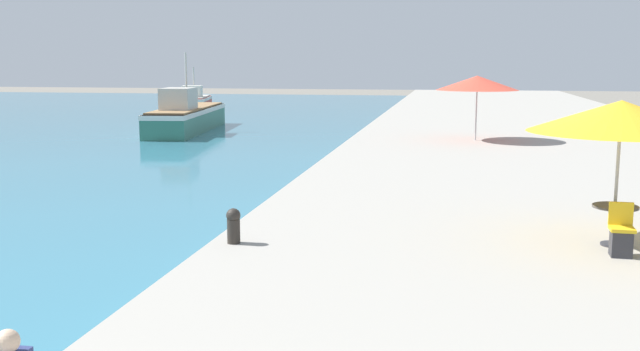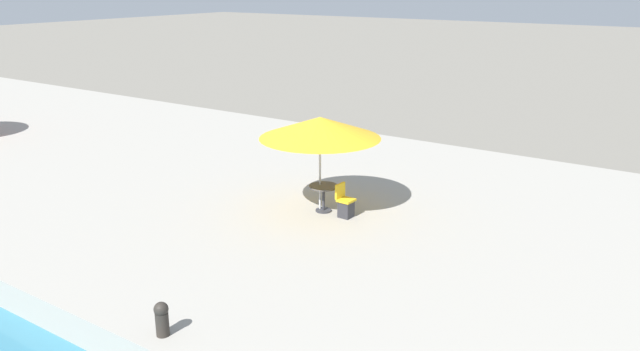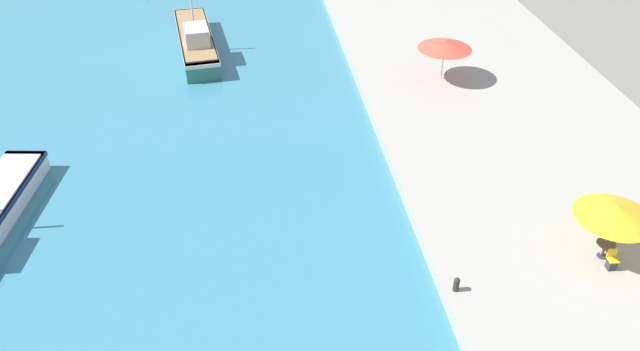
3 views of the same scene
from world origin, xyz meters
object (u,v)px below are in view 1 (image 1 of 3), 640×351
at_px(fishing_boat_far, 194,101).
at_px(cafe_umbrella_pink, 621,116).
at_px(mooring_bollard, 234,225).
at_px(cafe_umbrella_white, 477,83).
at_px(cafe_chair_left, 621,238).
at_px(cafe_table, 615,217).
at_px(fishing_boat_mid, 186,116).

height_order(fishing_boat_far, cafe_umbrella_pink, fishing_boat_far).
height_order(fishing_boat_far, mooring_bollard, fishing_boat_far).
relative_size(cafe_umbrella_white, cafe_chair_left, 3.76).
distance_m(cafe_umbrella_white, cafe_table, 17.53).
bearing_deg(fishing_boat_far, fishing_boat_mid, -83.34).
relative_size(fishing_boat_mid, cafe_chair_left, 12.05).
bearing_deg(cafe_umbrella_white, cafe_chair_left, -83.89).
distance_m(fishing_boat_mid, cafe_chair_left, 31.57).
bearing_deg(cafe_chair_left, fishing_boat_mid, -52.79).
height_order(cafe_table, cafe_chair_left, cafe_chair_left).
distance_m(cafe_table, mooring_bollard, 6.92).
distance_m(fishing_boat_far, mooring_bollard, 47.33).
height_order(fishing_boat_mid, fishing_boat_far, fishing_boat_mid).
height_order(fishing_boat_mid, cafe_umbrella_white, fishing_boat_mid).
relative_size(fishing_boat_mid, cafe_umbrella_white, 3.21).
relative_size(cafe_umbrella_pink, cafe_table, 4.09).
xyz_separation_m(cafe_umbrella_pink, cafe_umbrella_white, (-1.99, 17.19, 0.07)).
bearing_deg(cafe_table, cafe_chair_left, -92.71).
xyz_separation_m(fishing_boat_mid, cafe_chair_left, (17.88, -26.02, 0.13)).
xyz_separation_m(cafe_umbrella_pink, mooring_bollard, (-6.85, -1.24, -1.99)).
relative_size(fishing_boat_far, cafe_umbrella_white, 1.90).
bearing_deg(cafe_chair_left, cafe_umbrella_white, -81.18).
bearing_deg(cafe_table, cafe_umbrella_pink, 81.54).
bearing_deg(cafe_chair_left, mooring_bollard, 5.93).
relative_size(fishing_boat_far, cafe_table, 8.12).
xyz_separation_m(fishing_boat_mid, cafe_umbrella_white, (15.95, -7.98, 2.21)).
bearing_deg(cafe_chair_left, cafe_table, -90.00).
bearing_deg(cafe_umbrella_white, mooring_bollard, -104.79).
xyz_separation_m(cafe_chair_left, mooring_bollard, (-6.80, -0.38, 0.02)).
height_order(cafe_umbrella_white, cafe_table, cafe_umbrella_white).
bearing_deg(mooring_bollard, cafe_umbrella_pink, 10.22).
bearing_deg(cafe_umbrella_white, cafe_umbrella_pink, -83.41).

